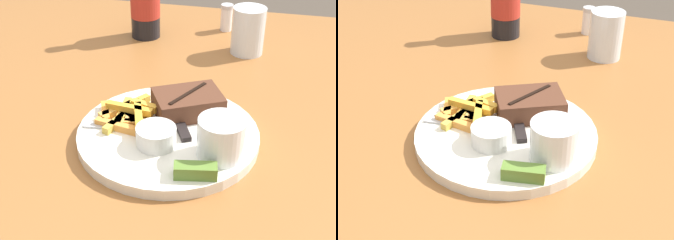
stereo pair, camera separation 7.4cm
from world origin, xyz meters
The scene contains 12 objects.
dining_table centered at (0.00, 0.00, 0.68)m, with size 1.59×1.29×0.74m.
dinner_plate centered at (0.00, 0.00, 0.75)m, with size 0.29×0.29×0.02m.
steak_portion centered at (0.02, 0.06, 0.78)m, with size 0.13×0.12×0.04m.
fries_pile centered at (-0.07, 0.02, 0.77)m, with size 0.12×0.13×0.02m.
coleslaw_cup centered at (0.09, -0.05, 0.79)m, with size 0.07×0.07×0.06m.
dipping_sauce_cup centered at (-0.01, -0.04, 0.77)m, with size 0.06×0.06×0.03m.
pickle_spear centered at (0.06, -0.10, 0.77)m, with size 0.06×0.03×0.02m.
fork_utensil centered at (-0.08, -0.01, 0.76)m, with size 0.13×0.03×0.00m.
knife_utensil centered at (0.01, 0.04, 0.76)m, with size 0.09×0.16×0.01m.
beer_bottle centered at (-0.15, 0.41, 0.82)m, with size 0.07×0.07×0.22m.
drinking_glass centered at (0.09, 0.37, 0.79)m, with size 0.07×0.07×0.10m.
salt_shaker centered at (0.03, 0.49, 0.77)m, with size 0.03×0.03×0.07m.
Camera 1 is at (0.14, -0.60, 1.18)m, focal length 50.00 mm.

